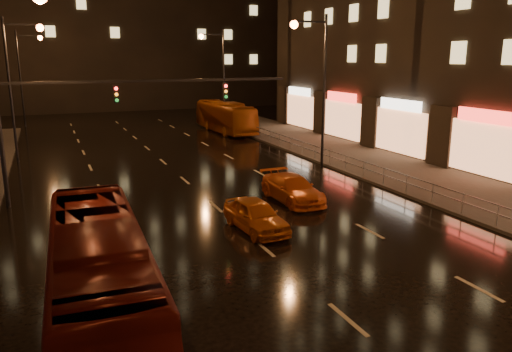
# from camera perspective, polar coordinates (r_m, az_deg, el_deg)

# --- Properties ---
(ground) EXTENTS (140.00, 140.00, 0.00)m
(ground) POSITION_cam_1_polar(r_m,az_deg,el_deg) (28.87, -7.12, -1.37)
(ground) COLOR black
(ground) RESTS_ON ground
(sidewalk_right) EXTENTS (7.00, 70.00, 0.15)m
(sidewalk_right) POSITION_cam_1_polar(r_m,az_deg,el_deg) (31.18, 20.28, -0.87)
(sidewalk_right) COLOR #38332D
(sidewalk_right) RESTS_ON ground
(traffic_signal) EXTENTS (15.31, 0.32, 6.20)m
(traffic_signal) POSITION_cam_1_polar(r_m,az_deg,el_deg) (27.14, -17.82, 7.32)
(traffic_signal) COLOR black
(traffic_signal) RESTS_ON ground
(railing_right) EXTENTS (0.05, 56.00, 1.00)m
(railing_right) POSITION_cam_1_polar(r_m,az_deg,el_deg) (31.21, 12.21, 1.24)
(railing_right) COLOR #99999E
(railing_right) RESTS_ON sidewalk_right
(bus_red) EXTENTS (2.85, 10.66, 2.95)m
(bus_red) POSITION_cam_1_polar(r_m,az_deg,el_deg) (14.78, -17.46, -10.57)
(bus_red) COLOR #59130C
(bus_red) RESTS_ON ground
(bus_curb) EXTENTS (2.89, 10.83, 3.00)m
(bus_curb) POSITION_cam_1_polar(r_m,az_deg,el_deg) (50.15, -3.55, 6.74)
(bus_curb) COLOR #A54E10
(bus_curb) RESTS_ON ground
(taxi_near) EXTENTS (1.92, 4.15, 1.38)m
(taxi_near) POSITION_cam_1_polar(r_m,az_deg,el_deg) (21.57, -0.03, -4.50)
(taxi_near) COLOR #C75E12
(taxi_near) RESTS_ON ground
(taxi_far) EXTENTS (2.00, 4.72, 1.36)m
(taxi_far) POSITION_cam_1_polar(r_m,az_deg,el_deg) (25.96, 4.18, -1.44)
(taxi_far) COLOR #DD5B14
(taxi_far) RESTS_ON ground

